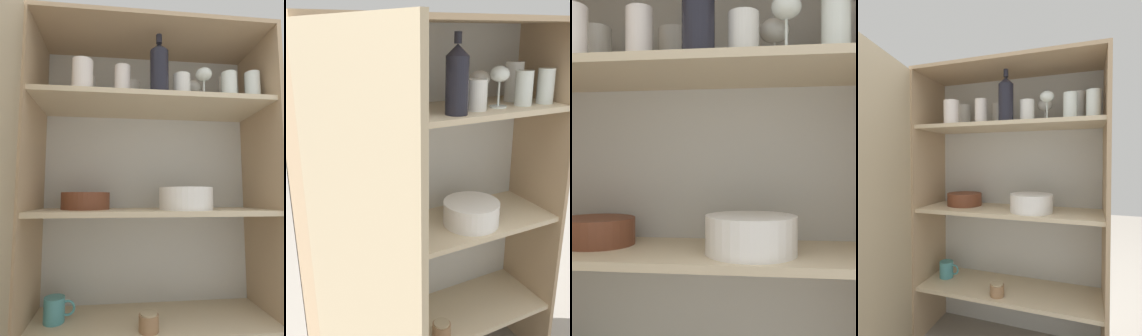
% 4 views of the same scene
% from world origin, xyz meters
% --- Properties ---
extents(cupboard_back_panel, '(0.98, 0.02, 1.47)m').
position_xyz_m(cupboard_back_panel, '(0.00, 0.32, 0.74)').
color(cupboard_back_panel, silver).
rests_on(cupboard_back_panel, ground_plane).
extents(cupboard_side_left, '(0.02, 0.35, 1.47)m').
position_xyz_m(cupboard_side_left, '(-0.48, 0.16, 0.74)').
color(cupboard_side_left, tan).
rests_on(cupboard_side_left, ground_plane).
extents(cupboard_side_right, '(0.02, 0.35, 1.47)m').
position_xyz_m(cupboard_side_right, '(0.48, 0.16, 0.74)').
color(cupboard_side_right, tan).
rests_on(cupboard_side_right, ground_plane).
extents(cupboard_top_panel, '(0.98, 0.35, 0.02)m').
position_xyz_m(cupboard_top_panel, '(0.00, 0.16, 1.48)').
color(cupboard_top_panel, tan).
rests_on(cupboard_top_panel, cupboard_side_left).
extents(shelf_board_lower, '(0.95, 0.31, 0.02)m').
position_xyz_m(shelf_board_lower, '(0.00, 0.16, 0.30)').
color(shelf_board_lower, beige).
extents(shelf_board_middle, '(0.95, 0.31, 0.02)m').
position_xyz_m(shelf_board_middle, '(0.00, 0.16, 0.73)').
color(shelf_board_middle, beige).
extents(shelf_board_upper, '(0.95, 0.31, 0.02)m').
position_xyz_m(shelf_board_upper, '(0.00, 0.16, 1.18)').
color(shelf_board_upper, beige).
extents(cupboard_door, '(0.11, 0.49, 1.47)m').
position_xyz_m(cupboard_door, '(-0.44, -0.26, 0.74)').
color(cupboard_door, tan).
rests_on(cupboard_door, ground_plane).
extents(tumbler_glass_0, '(0.07, 0.07, 0.15)m').
position_xyz_m(tumbler_glass_0, '(0.35, 0.19, 1.26)').
color(tumbler_glass_0, white).
rests_on(tumbler_glass_0, shelf_board_upper).
extents(tumbler_glass_1, '(0.07, 0.07, 0.13)m').
position_xyz_m(tumbler_glass_1, '(-0.13, 0.09, 1.25)').
color(tumbler_glass_1, silver).
rests_on(tumbler_glass_1, shelf_board_upper).
extents(tumbler_glass_2, '(0.08, 0.08, 0.13)m').
position_xyz_m(tumbler_glass_2, '(-0.08, 0.24, 1.25)').
color(tumbler_glass_2, white).
rests_on(tumbler_glass_2, shelf_board_upper).
extents(tumbler_glass_3, '(0.08, 0.08, 0.13)m').
position_xyz_m(tumbler_glass_3, '(-0.29, 0.21, 1.25)').
color(tumbler_glass_3, white).
rests_on(tumbler_glass_3, shelf_board_upper).
extents(tumbler_glass_4, '(0.07, 0.07, 0.11)m').
position_xyz_m(tumbler_glass_4, '(0.11, 0.09, 1.24)').
color(tumbler_glass_4, white).
rests_on(tumbler_glass_4, shelf_board_upper).
extents(tumbler_glass_5, '(0.08, 0.08, 0.13)m').
position_xyz_m(tumbler_glass_5, '(-0.29, 0.06, 1.25)').
color(tumbler_glass_5, silver).
rests_on(tumbler_glass_5, shelf_board_upper).
extents(tumbler_glass_6, '(0.06, 0.06, 0.13)m').
position_xyz_m(tumbler_glass_6, '(0.42, 0.09, 1.25)').
color(tumbler_glass_6, white).
rests_on(tumbler_glass_6, shelf_board_upper).
extents(tumbler_glass_7, '(0.06, 0.06, 0.13)m').
position_xyz_m(tumbler_glass_7, '(0.32, 0.09, 1.25)').
color(tumbler_glass_7, white).
rests_on(tumbler_glass_7, shelf_board_upper).
extents(wine_glass_0, '(0.07, 0.07, 0.14)m').
position_xyz_m(wine_glass_0, '(0.21, 0.10, 1.29)').
color(wine_glass_0, white).
rests_on(wine_glass_0, shelf_board_upper).
extents(wine_glass_1, '(0.08, 0.08, 0.12)m').
position_xyz_m(wine_glass_1, '(0.19, 0.18, 1.27)').
color(wine_glass_1, white).
rests_on(wine_glass_1, shelf_board_upper).
extents(wine_bottle, '(0.07, 0.07, 0.26)m').
position_xyz_m(wine_bottle, '(0.02, 0.06, 1.30)').
color(wine_bottle, black).
rests_on(wine_bottle, shelf_board_upper).
extents(plate_stack_white, '(0.22, 0.22, 0.09)m').
position_xyz_m(plate_stack_white, '(0.13, 0.12, 0.78)').
color(plate_stack_white, white).
rests_on(plate_stack_white, shelf_board_middle).
extents(mixing_bowl_large, '(0.20, 0.20, 0.07)m').
position_xyz_m(mixing_bowl_large, '(-0.28, 0.19, 0.77)').
color(mixing_bowl_large, brown).
rests_on(mixing_bowl_large, shelf_board_middle).
extents(coffee_mug_primary, '(0.12, 0.08, 0.09)m').
position_xyz_m(coffee_mug_primary, '(-0.38, 0.17, 0.36)').
color(coffee_mug_primary, teal).
rests_on(coffee_mug_primary, shelf_board_lower).
extents(storage_jar, '(0.07, 0.07, 0.06)m').
position_xyz_m(storage_jar, '(-0.03, 0.06, 0.34)').
color(storage_jar, '#99704C').
rests_on(storage_jar, shelf_board_lower).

